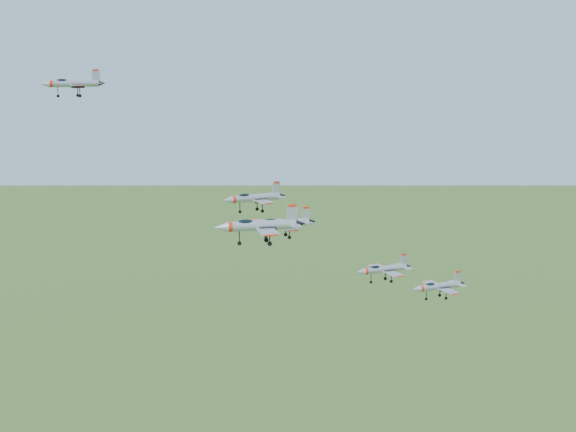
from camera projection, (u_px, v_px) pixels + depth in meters
name	position (u px, v px, depth m)	size (l,w,h in m)	color
jet_lead	(72.00, 83.00, 129.08)	(10.61, 8.76, 2.84)	#9B9FA6
jet_left_high	(254.00, 198.00, 131.16)	(11.47, 9.42, 3.07)	#9B9FA6
jet_right_high	(259.00, 225.00, 107.83)	(12.51, 10.60, 3.38)	#9B9FA6
jet_left_low	(281.00, 223.00, 141.87)	(12.87, 10.80, 3.45)	#9B9FA6
jet_right_low	(383.00, 269.00, 133.75)	(10.74, 8.87, 2.87)	#9B9FA6
jet_trail	(438.00, 286.00, 148.00)	(11.65, 9.65, 3.11)	#9B9FA6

